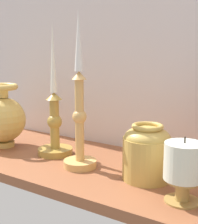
% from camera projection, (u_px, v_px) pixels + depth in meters
% --- Properties ---
extents(ground_plane, '(1.00, 0.36, 0.02)m').
position_uv_depth(ground_plane, '(104.00, 171.00, 0.84)').
color(ground_plane, brown).
extents(back_wall, '(1.20, 0.02, 0.65)m').
position_uv_depth(back_wall, '(140.00, 39.00, 0.93)').
color(back_wall, silver).
rests_on(back_wall, ground_plane).
extents(candlestick_tall_left, '(0.10, 0.10, 0.37)m').
position_uv_depth(candlestick_tall_left, '(55.00, 123.00, 0.92)').
color(candlestick_tall_left, '#A98639').
rests_on(candlestick_tall_left, ground_plane).
extents(candlestick_tall_center, '(0.08, 0.08, 0.39)m').
position_uv_depth(candlestick_tall_center, '(79.00, 118.00, 0.81)').
color(candlestick_tall_center, tan).
rests_on(candlestick_tall_center, ground_plane).
extents(brass_vase_bulbous, '(0.14, 0.14, 0.19)m').
position_uv_depth(brass_vase_bulbous, '(3.00, 118.00, 1.00)').
color(brass_vase_bulbous, tan).
rests_on(brass_vase_bulbous, ground_plane).
extents(brass_vase_jar, '(0.11, 0.11, 0.13)m').
position_uv_depth(brass_vase_jar, '(147.00, 151.00, 0.74)').
color(brass_vase_jar, tan).
rests_on(brass_vase_jar, ground_plane).
extents(pillar_candle_front, '(0.08, 0.08, 0.13)m').
position_uv_depth(pillar_candle_front, '(184.00, 167.00, 0.63)').
color(pillar_candle_front, '#AB8644').
rests_on(pillar_candle_front, ground_plane).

